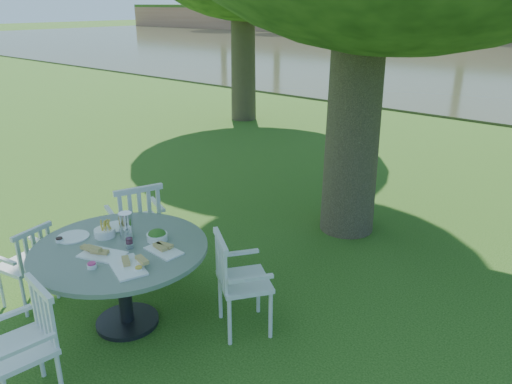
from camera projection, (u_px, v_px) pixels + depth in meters
ground at (244, 269)px, 5.47m from camera, size 140.00×140.00×0.00m
table at (121, 261)px, 4.32m from camera, size 1.51×1.51×0.78m
chair_ne at (234, 276)px, 4.29m from camera, size 0.62×0.62×0.91m
chair_nw at (138, 221)px, 5.26m from camera, size 0.62×0.64×0.99m
chair_sw at (30, 260)px, 4.66m from camera, size 0.46×0.48×0.82m
chair_se at (31, 336)px, 3.53m from camera, size 0.51×0.48×0.90m
tableware at (122, 238)px, 4.33m from camera, size 1.18×0.78×0.24m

